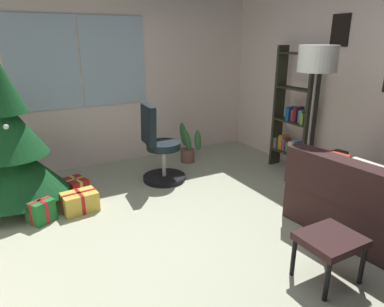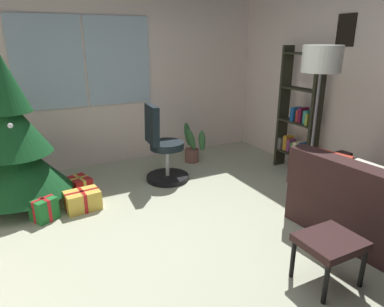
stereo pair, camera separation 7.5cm
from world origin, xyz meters
The scene contains 11 objects.
ground_plane centered at (0.00, 0.00, -0.05)m, with size 4.66×5.16×0.10m, color #B1B599.
wall_back_with_windows centered at (-0.02, 2.63, 1.35)m, with size 4.66×0.12×2.69m.
footstool centered at (0.67, -0.86, 0.33)m, with size 0.44×0.38×0.38m.
holiday_tree centered at (-1.34, 1.64, 0.70)m, with size 1.09×1.09×2.06m.
gift_box_red centered at (-0.71, 1.73, 0.09)m, with size 0.29×0.34×0.18m.
gift_box_green centered at (-1.16, 1.17, 0.12)m, with size 0.30×0.29×0.24m.
gift_box_gold centered at (-0.76, 1.21, 0.11)m, with size 0.38×0.28×0.22m.
office_chair centered at (0.34, 1.56, 0.40)m, with size 0.56×0.56×1.01m.
bookshelf centered at (2.12, 1.03, 0.75)m, with size 0.18×0.64×1.70m.
floor_lamp centered at (1.68, 0.35, 1.49)m, with size 0.41×0.41×1.72m.
potted_plant centered at (1.01, 2.03, 0.25)m, with size 0.32×0.44×0.59m.
Camera 1 is at (-1.32, -2.31, 1.78)m, focal length 32.06 mm.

